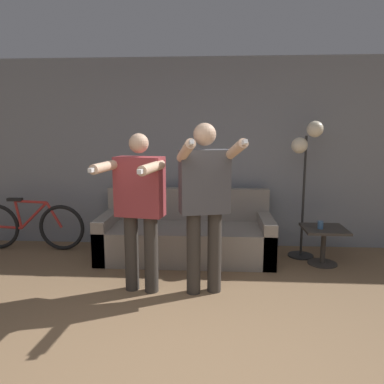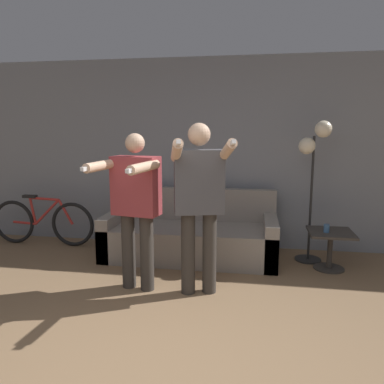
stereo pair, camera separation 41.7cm
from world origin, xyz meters
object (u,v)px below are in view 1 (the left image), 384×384
object	(u,v)px
person_left	(139,202)
cup	(320,225)
couch	(186,236)
side_table	(324,238)
floor_lamp	(306,155)
person_right	(205,196)
bicycle	(29,226)
cat	(200,183)

from	to	relation	value
person_left	cup	size ratio (longest dim) A/B	16.78
couch	side_table	xyz separation A→B (m)	(1.70, -0.17, 0.06)
person_left	floor_lamp	bearing A→B (deg)	42.77
couch	cup	world-z (taller)	couch
couch	person_right	bearing A→B (deg)	-75.99
couch	cup	bearing A→B (deg)	-7.44
side_table	person_left	bearing A→B (deg)	-156.23
side_table	cup	distance (m)	0.19
couch	bicycle	size ratio (longest dim) A/B	1.41
cat	cup	distance (m)	1.63
cat	side_table	world-z (taller)	cat
floor_lamp	person_left	bearing A→B (deg)	-147.77
person_left	floor_lamp	xyz separation A→B (m)	(1.88, 1.18, 0.40)
floor_lamp	bicycle	bearing A→B (deg)	179.04
floor_lamp	bicycle	size ratio (longest dim) A/B	1.13
side_table	cat	bearing A→B (deg)	161.88
cat	cup	world-z (taller)	cat
couch	person_left	distance (m)	1.32
couch	cup	xyz separation A→B (m)	(1.64, -0.21, 0.24)
person_left	cat	xyz separation A→B (m)	(0.54, 1.42, -0.00)
couch	bicycle	bearing A→B (deg)	175.64
couch	bicycle	distance (m)	2.18
cup	side_table	bearing A→B (deg)	37.67
floor_lamp	cat	bearing A→B (deg)	170.19
person_right	cat	size ratio (longest dim) A/B	4.15
side_table	bicycle	bearing A→B (deg)	175.10
person_left	person_right	size ratio (longest dim) A/B	0.94
floor_lamp	bicycle	world-z (taller)	floor_lamp
cup	couch	bearing A→B (deg)	172.56
cup	cat	bearing A→B (deg)	159.54
cup	bicycle	bearing A→B (deg)	174.32
cat	cup	size ratio (longest dim) A/B	4.30
person_left	person_right	distance (m)	0.65
cup	person_right	bearing A→B (deg)	-147.73
person_left	couch	bearing A→B (deg)	81.30
person_right	cup	xyz separation A→B (m)	(1.37, 0.86, -0.49)
floor_lamp	side_table	size ratio (longest dim) A/B	3.44
floor_lamp	side_table	bearing A→B (deg)	-54.09
person_right	cup	world-z (taller)	person_right
couch	person_left	xyz separation A→B (m)	(-0.38, -1.08, 0.66)
cat	floor_lamp	distance (m)	1.42
side_table	bicycle	xyz separation A→B (m)	(-3.87, 0.33, -0.00)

